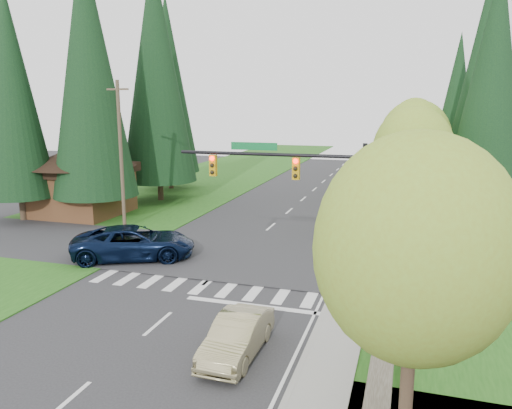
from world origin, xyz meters
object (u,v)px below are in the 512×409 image
at_px(parked_car_c, 369,191).
at_px(parked_car_e, 374,171).
at_px(parked_car_b, 349,195).
at_px(parked_car_d, 364,173).
at_px(parked_car_a, 350,225).
at_px(sedan_champagne, 237,336).
at_px(suv_navy, 134,243).

relative_size(parked_car_c, parked_car_e, 0.86).
relative_size(parked_car_b, parked_car_d, 1.09).
bearing_deg(parked_car_d, parked_car_e, 72.09).
bearing_deg(parked_car_d, parked_car_c, -84.32).
distance_m(parked_car_a, parked_car_c, 14.45).
height_order(parked_car_a, parked_car_e, parked_car_a).
relative_size(parked_car_a, parked_car_d, 1.05).
relative_size(sedan_champagne, parked_car_b, 0.88).
xyz_separation_m(sedan_champagne, suv_navy, (-9.05, 8.57, 0.23)).
bearing_deg(parked_car_b, sedan_champagne, -87.31).
relative_size(sedan_champagne, parked_car_a, 0.92).
height_order(sedan_champagne, suv_navy, suv_navy).
xyz_separation_m(parked_car_a, parked_car_c, (0.00, 14.45, -0.14)).
bearing_deg(sedan_champagne, parked_car_e, 89.05).
bearing_deg(suv_navy, parked_car_c, -50.10).
bearing_deg(parked_car_b, parked_car_a, -79.42).
distance_m(suv_navy, parked_car_a, 13.73).
bearing_deg(parked_car_b, suv_navy, -112.10).
bearing_deg(parked_car_c, parked_car_a, -83.53).
bearing_deg(sedan_champagne, parked_car_d, 90.12).
xyz_separation_m(suv_navy, parked_car_a, (10.86, 8.40, -0.14)).
xyz_separation_m(parked_car_b, parked_car_e, (0.88, 17.12, -0.03)).
xyz_separation_m(sedan_champagne, parked_car_c, (1.81, 31.42, -0.05)).
xyz_separation_m(parked_car_d, parked_car_e, (0.88, 3.02, -0.08)).
distance_m(sedan_champagne, parked_car_b, 28.30).
height_order(parked_car_b, parked_car_d, parked_car_d).
bearing_deg(parked_car_b, parked_car_c, 69.35).
height_order(parked_car_a, parked_car_c, parked_car_a).
distance_m(sedan_champagne, parked_car_c, 31.47).
bearing_deg(sedan_champagne, parked_car_b, 89.85).
distance_m(parked_car_c, parked_car_e, 14.01).
xyz_separation_m(parked_car_b, parked_car_d, (0.00, 14.10, 0.05)).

